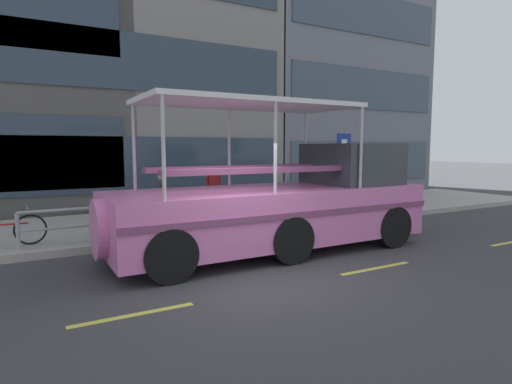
{
  "coord_description": "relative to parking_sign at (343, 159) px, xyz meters",
  "views": [
    {
      "loc": [
        -3.73,
        -6.97,
        2.42
      ],
      "look_at": [
        1.42,
        2.16,
        1.3
      ],
      "focal_mm": 29.48,
      "sensor_mm": 36.0,
      "label": 1
    }
  ],
  "objects": [
    {
      "name": "curb_guardrail",
      "position": [
        -4.17,
        -0.7,
        -1.27
      ],
      "size": [
        11.38,
        0.09,
        0.85
      ],
      "color": "#9EA0A8",
      "rests_on": "sidewalk"
    },
    {
      "name": "pedestrian_mid_left",
      "position": [
        -4.51,
        0.77,
        -0.85
      ],
      "size": [
        0.47,
        0.22,
        1.63
      ],
      "color": "#1E2338",
      "rests_on": "sidewalk"
    },
    {
      "name": "pedestrian_near_bow",
      "position": [
        -0.54,
        0.06,
        -0.77
      ],
      "size": [
        0.34,
        0.43,
        1.76
      ],
      "color": "black",
      "rests_on": "sidewalk"
    },
    {
      "name": "leaned_bicycle",
      "position": [
        -10.09,
        -0.27,
        -1.46
      ],
      "size": [
        1.74,
        0.46,
        0.96
      ],
      "color": "black",
      "rests_on": "sidewalk"
    },
    {
      "name": "sidewalk",
      "position": [
        -5.98,
        1.45,
        -1.93
      ],
      "size": [
        32.0,
        4.8,
        0.18
      ],
      "primitive_type": "cube",
      "color": "#A8A59E",
      "rests_on": "ground_plane"
    },
    {
      "name": "lane_centreline",
      "position": [
        -5.98,
        -5.15,
        -2.01
      ],
      "size": [
        25.8,
        0.12,
        0.01
      ],
      "color": "#DBD64C",
      "rests_on": "ground_plane"
    },
    {
      "name": "duck_tour_boat",
      "position": [
        -4.15,
        -2.92,
        -0.92
      ],
      "size": [
        9.26,
        2.5,
        3.42
      ],
      "color": "pink",
      "rests_on": "ground_plane"
    },
    {
      "name": "curb_edge",
      "position": [
        -5.98,
        -1.04,
        -1.93
      ],
      "size": [
        32.0,
        0.18,
        0.18
      ],
      "primitive_type": "cube",
      "color": "#B2ADA3",
      "rests_on": "ground_plane"
    },
    {
      "name": "pedestrian_mid_right",
      "position": [
        -6.37,
        0.0,
        -0.9
      ],
      "size": [
        0.29,
        0.4,
        1.56
      ],
      "color": "black",
      "rests_on": "sidewalk"
    },
    {
      "name": "parking_sign",
      "position": [
        0.0,
        0.0,
        0.0
      ],
      "size": [
        0.6,
        0.12,
        2.71
      ],
      "color": "#4C4F54",
      "rests_on": "sidewalk"
    },
    {
      "name": "ground_plane",
      "position": [
        -5.98,
        -4.15,
        -2.02
      ],
      "size": [
        120.0,
        120.0,
        0.0
      ],
      "primitive_type": "plane",
      "color": "#3D3D3F"
    }
  ]
}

